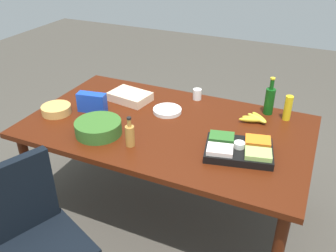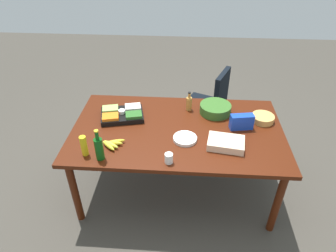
{
  "view_description": "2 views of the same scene",
  "coord_description": "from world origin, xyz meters",
  "views": [
    {
      "loc": [
        -0.94,
        2.08,
        2.08
      ],
      "look_at": [
        -0.04,
        0.08,
        0.83
      ],
      "focal_mm": 38.55,
      "sensor_mm": 36.0,
      "label": 1
    },
    {
      "loc": [
        0.07,
        -2.35,
        2.49
      ],
      "look_at": [
        -0.09,
        -0.09,
        0.87
      ],
      "focal_mm": 31.95,
      "sensor_mm": 36.0,
      "label": 2
    }
  ],
  "objects": [
    {
      "name": "ground_plane",
      "position": [
        0.0,
        0.0,
        0.0
      ],
      "size": [
        10.0,
        10.0,
        0.0
      ],
      "primitive_type": "plane",
      "color": "#464139"
    },
    {
      "name": "conference_table",
      "position": [
        0.0,
        0.0,
        0.72
      ],
      "size": [
        2.04,
        1.19,
        0.79
      ],
      "color": "#471808",
      "rests_on": "ground"
    },
    {
      "name": "dressing_bottle",
      "position": [
        0.11,
        0.35,
        0.87
      ],
      "size": [
        0.06,
        0.06,
        0.21
      ],
      "color": "#BB853A",
      "rests_on": "conference_table"
    },
    {
      "name": "paper_plate_stack",
      "position": [
        0.08,
        -0.18,
        0.8
      ],
      "size": [
        0.24,
        0.24,
        0.03
      ],
      "primitive_type": "cylinder",
      "rotation": [
        0.0,
        0.0,
        0.1
      ],
      "color": "white",
      "rests_on": "conference_table"
    },
    {
      "name": "paper_cup",
      "position": [
        -0.05,
        -0.49,
        0.83
      ],
      "size": [
        0.08,
        0.08,
        0.09
      ],
      "primitive_type": "cylinder",
      "rotation": [
        0.0,
        0.0,
        0.12
      ],
      "color": "white",
      "rests_on": "conference_table"
    },
    {
      "name": "banana_bunch",
      "position": [
        -0.57,
        -0.31,
        0.81
      ],
      "size": [
        0.21,
        0.18,
        0.04
      ],
      "color": "yellow",
      "rests_on": "conference_table"
    },
    {
      "name": "sheet_cake",
      "position": [
        0.44,
        -0.24,
        0.82
      ],
      "size": [
        0.35,
        0.27,
        0.07
      ],
      "primitive_type": "cube",
      "rotation": [
        0.0,
        0.0,
        -0.15
      ],
      "color": "beige",
      "rests_on": "conference_table"
    },
    {
      "name": "chip_bowl",
      "position": [
        0.85,
        0.19,
        0.82
      ],
      "size": [
        0.24,
        0.24,
        0.06
      ],
      "primitive_type": "cylinder",
      "rotation": [
        0.0,
        0.0,
        -0.09
      ],
      "color": "#DDA655",
      "rests_on": "conference_table"
    },
    {
      "name": "veggie_tray",
      "position": [
        -0.57,
        0.16,
        0.82
      ],
      "size": [
        0.48,
        0.39,
        0.09
      ],
      "color": "black",
      "rests_on": "conference_table"
    },
    {
      "name": "salad_bowl",
      "position": [
        0.38,
        0.31,
        0.83
      ],
      "size": [
        0.4,
        0.4,
        0.09
      ],
      "primitive_type": "cylinder",
      "rotation": [
        0.0,
        0.0,
        -0.27
      ],
      "color": "#346524",
      "rests_on": "conference_table"
    },
    {
      "name": "wine_bottle",
      "position": [
        -0.63,
        -0.48,
        0.9
      ],
      "size": [
        0.09,
        0.09,
        0.29
      ],
      "color": "#104E14",
      "rests_on": "conference_table"
    },
    {
      "name": "chip_bag_blue",
      "position": [
        0.61,
        0.05,
        0.86
      ],
      "size": [
        0.23,
        0.12,
        0.15
      ],
      "primitive_type": "cube",
      "rotation": [
        0.0,
        0.0,
        0.17
      ],
      "color": "blue",
      "rests_on": "conference_table"
    },
    {
      "name": "mustard_bottle",
      "position": [
        -0.78,
        -0.44,
        0.88
      ],
      "size": [
        0.06,
        0.06,
        0.19
      ],
      "primitive_type": "cylinder",
      "rotation": [
        0.0,
        0.0,
        -0.0
      ],
      "color": "yellow",
      "rests_on": "conference_table"
    }
  ]
}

